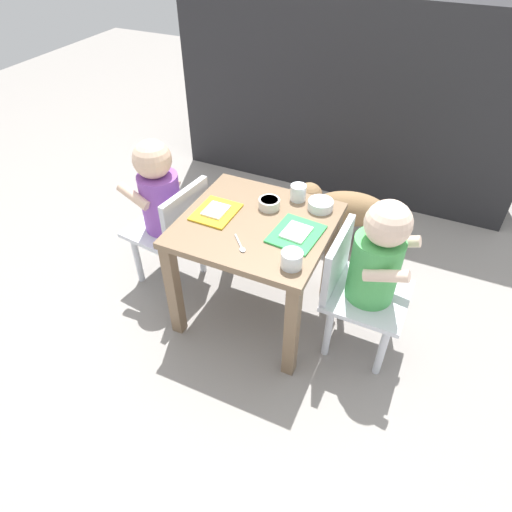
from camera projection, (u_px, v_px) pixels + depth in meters
name	position (u px, v px, depth m)	size (l,w,h in m)	color
ground_plane	(256.00, 309.00, 1.88)	(7.00, 7.00, 0.00)	gray
kitchen_cabinet_back	(349.00, 95.00, 2.38)	(1.84, 0.36, 1.01)	#232326
dining_table	(256.00, 241.00, 1.64)	(0.53, 0.51, 0.46)	#7A6047
seated_child_left	(162.00, 199.00, 1.77)	(0.31, 0.31, 0.67)	silver
seated_child_right	(373.00, 263.00, 1.48)	(0.28, 0.28, 0.67)	silver
dog	(342.00, 208.00, 2.09)	(0.46, 0.23, 0.31)	olive
food_tray_left	(216.00, 212.00, 1.62)	(0.14, 0.17, 0.02)	gold
food_tray_right	(296.00, 234.00, 1.52)	(0.17, 0.20, 0.02)	green
water_cup_left	(292.00, 260.00, 1.39)	(0.07, 0.07, 0.06)	white
water_cup_right	(298.00, 193.00, 1.68)	(0.06, 0.06, 0.06)	white
cereal_bowl_right_side	(269.00, 203.00, 1.64)	(0.08, 0.08, 0.04)	silver
veggie_bowl_far	(321.00, 205.00, 1.63)	(0.09, 0.09, 0.04)	white
spoon_by_left_tray	(240.00, 245.00, 1.48)	(0.08, 0.08, 0.01)	silver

